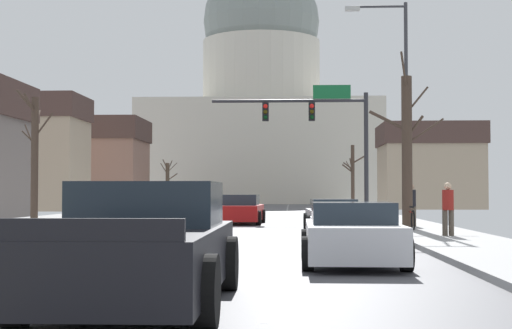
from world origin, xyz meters
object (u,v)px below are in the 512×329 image
at_px(sedan_near_00, 242,210).
at_px(sedan_near_03, 352,235).
at_px(pickup_truck_near_04, 140,249).
at_px(sedan_oncoming_01, 216,203).
at_px(sedan_oncoming_02, 190,201).
at_px(street_lamp_right, 398,94).
at_px(pedestrian_00, 411,203).
at_px(bicycle_parked, 411,219).
at_px(sedan_oncoming_00, 150,206).
at_px(sedan_near_01, 332,216).
at_px(sedan_near_02, 347,225).
at_px(pedestrian_01, 448,206).
at_px(signal_gantry, 322,123).

bearing_deg(sedan_near_00, sedan_near_03, -79.71).
xyz_separation_m(pickup_truck_near_04, sedan_oncoming_01, (-3.66, 46.82, -0.14)).
bearing_deg(sedan_oncoming_02, street_lamp_right, -71.15).
bearing_deg(pedestrian_00, bicycle_parked, -99.70).
bearing_deg(pickup_truck_near_04, sedan_oncoming_02, 96.94).
bearing_deg(sedan_oncoming_00, sedan_oncoming_01, 71.67).
height_order(sedan_near_00, sedan_near_01, sedan_near_00).
bearing_deg(pickup_truck_near_04, sedan_near_00, 90.65).
xyz_separation_m(sedan_near_02, pedestrian_01, (3.18, 1.98, 0.49)).
height_order(sedan_near_02, pedestrian_01, pedestrian_01).
distance_m(sedan_near_01, sedan_near_03, 12.87).
xyz_separation_m(signal_gantry, sedan_oncoming_00, (-10.36, 8.70, -4.35)).
bearing_deg(sedan_oncoming_02, sedan_near_00, -78.40).
xyz_separation_m(street_lamp_right, sedan_near_02, (-2.56, -7.92, -4.64)).
bearing_deg(sedan_near_00, sedan_oncoming_01, 98.67).
bearing_deg(pedestrian_01, pickup_truck_near_04, -116.79).
distance_m(street_lamp_right, pedestrian_00, 4.18).
distance_m(sedan_near_01, bicycle_parked, 2.98).
relative_size(sedan_near_02, sedan_oncoming_02, 0.99).
bearing_deg(bicycle_parked, pedestrian_00, 80.30).
bearing_deg(bicycle_parked, street_lamp_right, 93.23).
xyz_separation_m(street_lamp_right, sedan_near_00, (-6.34, 5.55, -4.55)).
height_order(signal_gantry, bicycle_parked, signal_gantry).
bearing_deg(sedan_oncoming_02, pedestrian_00, -70.33).
xyz_separation_m(sedan_near_02, bicycle_parked, (2.67, 5.91, -0.05)).
height_order(sedan_oncoming_02, pedestrian_01, pedestrian_01).
bearing_deg(sedan_oncoming_00, signal_gantry, -40.02).
bearing_deg(sedan_oncoming_00, sedan_oncoming_02, 90.41).
relative_size(sedan_near_01, sedan_oncoming_01, 1.02).
relative_size(sedan_near_01, pedestrian_01, 2.79).
bearing_deg(signal_gantry, sedan_near_02, -90.11).
relative_size(sedan_near_03, pedestrian_00, 2.76).
bearing_deg(street_lamp_right, sedan_near_00, 138.79).
relative_size(sedan_near_00, bicycle_parked, 2.50).
relative_size(sedan_near_01, pedestrian_00, 2.76).
bearing_deg(sedan_oncoming_01, pedestrian_00, -69.52).
xyz_separation_m(sedan_near_00, bicycle_parked, (6.45, -7.56, -0.13)).
xyz_separation_m(sedan_near_02, sedan_near_03, (-0.31, -5.65, 0.06)).
bearing_deg(pedestrian_00, sedan_near_03, -103.67).
distance_m(sedan_near_00, pickup_truck_near_04, 24.70).
distance_m(street_lamp_right, sedan_oncoming_02, 40.60).
relative_size(street_lamp_right, bicycle_parked, 4.83).
height_order(sedan_near_02, bicycle_parked, sedan_near_02).
height_order(sedan_near_03, pedestrian_01, pedestrian_01).
relative_size(pickup_truck_near_04, sedan_oncoming_00, 1.24).
height_order(sedan_near_02, sedan_near_03, sedan_near_03).
bearing_deg(sedan_near_03, sedan_oncoming_01, 99.42).
height_order(sedan_oncoming_02, pedestrian_00, pedestrian_00).
xyz_separation_m(street_lamp_right, sedan_oncoming_00, (-12.89, 18.07, -4.61)).
distance_m(sedan_oncoming_01, sedan_oncoming_02, 11.03).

